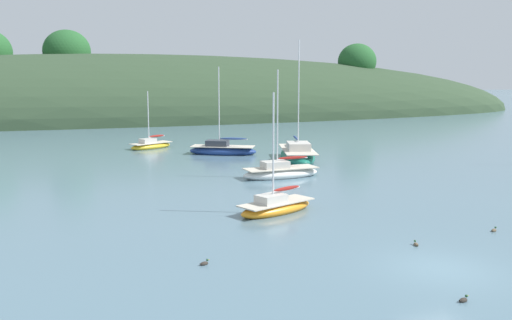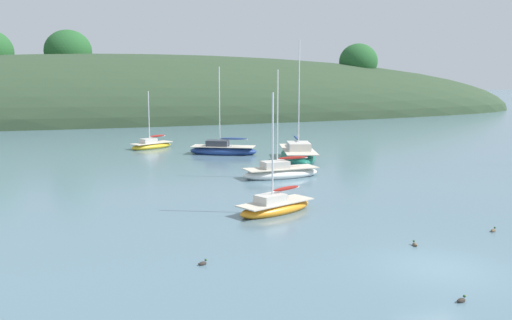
{
  "view_description": "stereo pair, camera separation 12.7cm",
  "coord_description": "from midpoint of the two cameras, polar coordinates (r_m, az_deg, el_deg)",
  "views": [
    {
      "loc": [
        -13.16,
        -16.5,
        7.02
      ],
      "look_at": [
        0.0,
        20.0,
        1.2
      ],
      "focal_mm": 40.02,
      "sensor_mm": 36.0,
      "label": 1
    },
    {
      "loc": [
        -13.04,
        -16.55,
        7.02
      ],
      "look_at": [
        0.0,
        20.0,
        1.2
      ],
      "focal_mm": 40.02,
      "sensor_mm": 36.0,
      "label": 2
    }
  ],
  "objects": [
    {
      "name": "sailboat_yellow_far",
      "position": [
        50.85,
        -3.46,
        1.01
      ],
      "size": [
        6.29,
        4.7,
        7.93
      ],
      "color": "navy",
      "rests_on": "ground"
    },
    {
      "name": "sailboat_orange_cutter",
      "position": [
        39.33,
        2.36,
        -1.23
      ],
      "size": [
        5.62,
        2.12,
        7.56
      ],
      "color": "white",
      "rests_on": "ground"
    },
    {
      "name": "duck_trailing",
      "position": [
        28.09,
        22.57,
        -6.5
      ],
      "size": [
        0.41,
        0.3,
        0.24
      ],
      "color": "brown",
      "rests_on": "ground"
    },
    {
      "name": "duck_lead",
      "position": [
        19.41,
        19.84,
        -13.03
      ],
      "size": [
        0.42,
        0.25,
        0.24
      ],
      "color": "#2D2823",
      "rests_on": "ground"
    },
    {
      "name": "far_shoreline_hill",
      "position": [
        96.11,
        -11.97,
        4.21
      ],
      "size": [
        150.0,
        36.0,
        24.43
      ],
      "color": "#2D422B",
      "rests_on": "ground"
    },
    {
      "name": "sailboat_teal_outer",
      "position": [
        29.37,
        1.87,
        -4.67
      ],
      "size": [
        4.85,
        3.17,
        6.32
      ],
      "color": "orange",
      "rests_on": "ground"
    },
    {
      "name": "sailboat_white_near",
      "position": [
        55.71,
        -10.55,
        1.46
      ],
      "size": [
        4.69,
        3.45,
        5.64
      ],
      "color": "gold",
      "rests_on": "ground"
    },
    {
      "name": "duck_straggler",
      "position": [
        21.68,
        -5.36,
        -10.26
      ],
      "size": [
        0.41,
        0.29,
        0.24
      ],
      "color": "#2D2823",
      "rests_on": "ground"
    },
    {
      "name": "sailboat_red_portside",
      "position": [
        47.17,
        4.09,
        0.52
      ],
      "size": [
        4.91,
        8.37,
        10.07
      ],
      "color": "#196B56",
      "rests_on": "ground"
    },
    {
      "name": "ground_plane",
      "position": [
        22.22,
        17.9,
        -10.31
      ],
      "size": [
        400.0,
        400.0,
        0.0
      ],
      "primitive_type": "plane",
      "color": "slate"
    },
    {
      "name": "duck_lone_left",
      "position": [
        24.78,
        15.56,
        -8.12
      ],
      "size": [
        0.27,
        0.42,
        0.24
      ],
      "color": "brown",
      "rests_on": "ground"
    }
  ]
}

